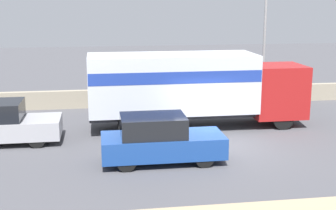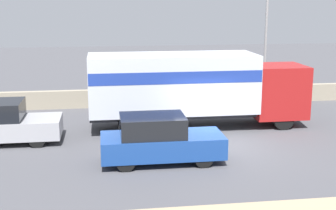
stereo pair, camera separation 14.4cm
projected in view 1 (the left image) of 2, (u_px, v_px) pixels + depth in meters
The scene contains 6 objects.
ground_plane at pixel (212, 147), 17.73m from camera, with size 80.00×80.00×0.00m, color #47474C.
stone_wall_backdrop at pixel (178, 96), 24.84m from camera, with size 60.00×0.35×0.92m.
street_lamp at pixel (265, 28), 24.25m from camera, with size 0.56×0.28×7.01m.
box_truck at pixel (191, 85), 20.11m from camera, with size 9.40×2.50×3.23m.
car_hatchback at pixel (160, 140), 15.97m from camera, with size 4.19×1.71×1.66m.
pedestrian at pixel (302, 90), 24.45m from camera, with size 0.36×0.36×1.67m.
Camera 1 is at (-4.18, -16.49, 5.49)m, focal length 50.00 mm.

